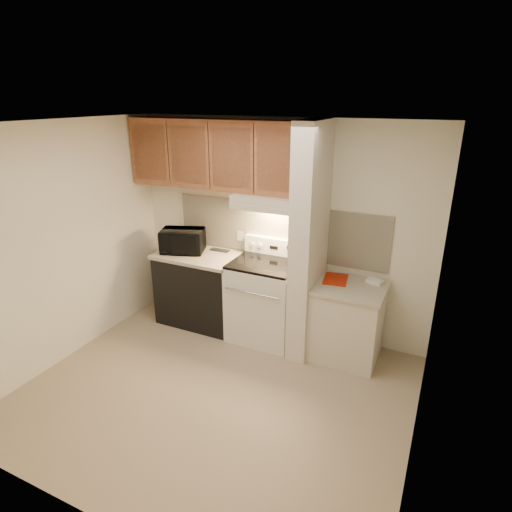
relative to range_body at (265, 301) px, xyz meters
The scene contains 50 objects.
floor 1.24m from the range_body, 90.00° to the right, with size 3.60×3.60×0.00m, color tan.
ceiling 2.34m from the range_body, 90.00° to the right, with size 3.60×3.60×0.00m, color white.
wall_back 0.86m from the range_body, 90.00° to the left, with size 3.60×0.02×2.50m, color #F1EACE.
wall_left 2.28m from the range_body, 147.31° to the right, with size 0.02×3.00×2.50m, color #F1EACE.
wall_right 2.28m from the range_body, 32.69° to the right, with size 0.02×3.00×2.50m, color #F1EACE.
backsplash 0.84m from the range_body, 90.00° to the left, with size 2.60×0.02×0.63m, color white.
range_body is the anchor object (origin of this frame).
oven_window 0.32m from the range_body, 90.00° to the right, with size 0.50×0.01×0.30m, color black.
oven_handle 0.44m from the range_body, 90.00° to the right, with size 0.02×0.02×0.65m, color silver.
cooktop 0.48m from the range_body, ahead, with size 0.74×0.64×0.03m, color black.
range_backguard 0.66m from the range_body, 90.00° to the left, with size 0.76×0.08×0.20m, color silver.
range_display 0.64m from the range_body, 90.00° to the left, with size 0.10×0.01×0.04m, color black.
range_knob_left_outer 0.70m from the range_body, 139.40° to the left, with size 0.05×0.05×0.02m, color silver.
range_knob_left_inner 0.66m from the range_body, 126.87° to the left, with size 0.05×0.05×0.02m, color silver.
range_knob_right_inner 0.66m from the range_body, 53.13° to the left, with size 0.05×0.05×0.02m, color silver.
range_knob_right_outer 0.70m from the range_body, 40.60° to the left, with size 0.05×0.05×0.02m, color silver.
dishwasher_front 0.88m from the range_body, behind, with size 1.00×0.63×0.87m, color black.
left_countertop 0.98m from the range_body, behind, with size 1.04×0.67×0.04m, color #B3AB92.
spoon_rest 0.87m from the range_body, 163.49° to the left, with size 0.24×0.08×0.02m, color black.
teal_jar 1.18m from the range_body, behind, with size 0.09×0.09×0.10m, color #1D5B4C.
outlet 0.86m from the range_body, 146.31° to the left, with size 0.08×0.01×0.12m, color beige.
microwave 1.25m from the range_body, behind, with size 0.51×0.34×0.28m, color black.
partition_pillar 0.94m from the range_body, ahead, with size 0.22×0.70×2.50m, color beige.
pillar_trim 0.93m from the range_body, ahead, with size 0.01×0.70×0.04m, color #9B5A38.
knife_strip 0.95m from the range_body, ahead, with size 0.02×0.42×0.04m, color black.
knife_blade_a 0.87m from the range_body, 29.47° to the right, with size 0.01×0.04×0.16m, color silver.
knife_handle_a 1.01m from the range_body, 28.77° to the right, with size 0.02×0.02×0.10m, color black.
knife_blade_b 0.85m from the range_body, 21.70° to the right, with size 0.01×0.04×0.18m, color silver.
knife_handle_b 0.99m from the range_body, 18.58° to the right, with size 0.02×0.02×0.10m, color black.
knife_blade_c 0.83m from the range_body, ahead, with size 0.01×0.04×0.20m, color silver.
knife_handle_c 0.99m from the range_body, ahead, with size 0.02×0.02×0.10m, color black.
knife_blade_d 0.85m from the range_body, ahead, with size 0.01×0.04×0.16m, color silver.
knife_handle_d 0.99m from the range_body, ahead, with size 0.02×0.02×0.10m, color black.
knife_blade_e 0.84m from the range_body, 14.55° to the left, with size 0.01×0.04×0.18m, color silver.
knife_handle_e 0.99m from the range_body, 15.74° to the left, with size 0.02×0.02×0.10m, color black.
oven_mitt 0.82m from the range_body, 23.58° to the left, with size 0.03×0.10×0.23m, color gray.
right_cab_base 0.97m from the range_body, ahead, with size 0.70×0.60×0.81m, color beige.
right_countertop 1.04m from the range_body, ahead, with size 0.74×0.64×0.04m, color #B3AB92.
red_folder 0.89m from the range_body, ahead, with size 0.25×0.33×0.01m, color #B1210A.
white_box 1.27m from the range_body, ahead, with size 0.16×0.11×0.04m, color white.
range_hood 1.17m from the range_body, 90.00° to the left, with size 0.78×0.44×0.15m, color beige.
hood_lip 1.12m from the range_body, 90.00° to the right, with size 0.78×0.04×0.06m, color beige.
upper_cabinets 1.77m from the range_body, 166.16° to the left, with size 2.18×0.33×0.77m, color #9B5A38.
cab_door_a 2.22m from the range_body, behind, with size 0.46×0.01×0.63m, color #9B5A38.
cab_gap_a 2.04m from the range_body, behind, with size 0.01×0.01×0.73m, color black.
cab_door_b 1.89m from the range_body, behind, with size 0.46×0.01×0.63m, color #9B5A38.
cab_gap_b 1.77m from the range_body, behind, with size 0.01×0.01×0.73m, color black.
cab_door_c 1.68m from the range_body, behind, with size 0.46×0.01×0.63m, color #9B5A38.
cab_gap_c 1.63m from the range_body, behind, with size 0.01×0.01×0.73m, color black.
cab_door_d 1.63m from the range_body, ahead, with size 0.46×0.01×0.63m, color #9B5A38.
Camera 1 is at (1.82, -2.93, 2.71)m, focal length 30.00 mm.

